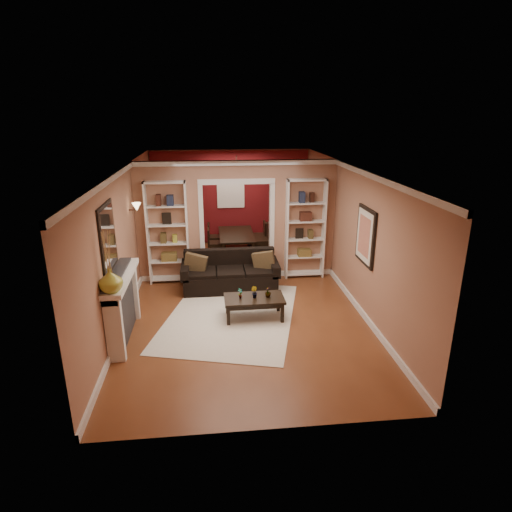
{
  "coord_description": "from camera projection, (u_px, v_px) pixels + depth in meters",
  "views": [
    {
      "loc": [
        -0.57,
        -8.25,
        3.71
      ],
      "look_at": [
        0.22,
        -0.8,
        1.17
      ],
      "focal_mm": 30.0,
      "sensor_mm": 36.0,
      "label": 1
    }
  ],
  "objects": [
    {
      "name": "dining_table",
      "position": [
        238.0,
        244.0,
        11.61
      ],
      "size": [
        1.66,
        0.93,
        0.58
      ],
      "primitive_type": "imported",
      "rotation": [
        0.0,
        0.0,
        1.57
      ],
      "color": "black",
      "rests_on": "floor"
    },
    {
      "name": "bookshelf_left",
      "position": [
        168.0,
        233.0,
        9.47
      ],
      "size": [
        0.9,
        0.3,
        2.3
      ],
      "primitive_type": "cube",
      "color": "white",
      "rests_on": "floor"
    },
    {
      "name": "dining_chair_nw",
      "position": [
        217.0,
        243.0,
        11.23
      ],
      "size": [
        0.47,
        0.47,
        0.84
      ],
      "primitive_type": "cube",
      "rotation": [
        0.0,
        0.0,
        1.73
      ],
      "color": "black",
      "rests_on": "floor"
    },
    {
      "name": "red_back_panel",
      "position": [
        231.0,
        199.0,
        12.34
      ],
      "size": [
        4.44,
        0.04,
        2.64
      ],
      "primitive_type": "cube",
      "color": "maroon",
      "rests_on": "floor"
    },
    {
      "name": "vase",
      "position": [
        110.0,
        280.0,
        6.31
      ],
      "size": [
        0.36,
        0.36,
        0.37
      ],
      "primitive_type": "imported",
      "rotation": [
        0.0,
        0.0,
        -0.03
      ],
      "color": "#ABB139",
      "rests_on": "fireplace"
    },
    {
      "name": "sofa",
      "position": [
        230.0,
        271.0,
        9.29
      ],
      "size": [
        2.1,
        0.91,
        0.82
      ],
      "primitive_type": "cube",
      "color": "black",
      "rests_on": "floor"
    },
    {
      "name": "floor",
      "position": [
        241.0,
        297.0,
        9.02
      ],
      "size": [
        8.0,
        8.0,
        0.0
      ],
      "primitive_type": "plane",
      "color": "brown",
      "rests_on": "ground"
    },
    {
      "name": "wall_right",
      "position": [
        349.0,
        232.0,
        8.81
      ],
      "size": [
        0.0,
        8.0,
        8.0
      ],
      "primitive_type": "plane",
      "rotation": [
        1.57,
        0.0,
        -1.57
      ],
      "color": "#A97459",
      "rests_on": "ground"
    },
    {
      "name": "wall_left",
      "position": [
        126.0,
        238.0,
        8.36
      ],
      "size": [
        0.0,
        8.0,
        8.0
      ],
      "primitive_type": "plane",
      "rotation": [
        1.57,
        0.0,
        1.57
      ],
      "color": "#A97459",
      "rests_on": "ground"
    },
    {
      "name": "wall_back",
      "position": [
        231.0,
        197.0,
        12.35
      ],
      "size": [
        8.0,
        0.0,
        8.0
      ],
      "primitive_type": "plane",
      "rotation": [
        1.57,
        0.0,
        0.0
      ],
      "color": "#A97459",
      "rests_on": "ground"
    },
    {
      "name": "area_rug",
      "position": [
        231.0,
        315.0,
        8.18
      ],
      "size": [
        3.05,
        3.71,
        0.01
      ],
      "primitive_type": "cube",
      "rotation": [
        0.0,
        0.0,
        -0.26
      ],
      "color": "silver",
      "rests_on": "floor"
    },
    {
      "name": "pillow_right",
      "position": [
        264.0,
        261.0,
        9.28
      ],
      "size": [
        0.48,
        0.28,
        0.47
      ],
      "primitive_type": "cube",
      "rotation": [
        0.0,
        0.0,
        -0.34
      ],
      "color": "brown",
      "rests_on": "sofa"
    },
    {
      "name": "framed_art",
      "position": [
        365.0,
        236.0,
        7.8
      ],
      "size": [
        0.04,
        0.85,
        1.05
      ],
      "primitive_type": "cube",
      "color": "black",
      "rests_on": "wall_right"
    },
    {
      "name": "plant_right",
      "position": [
        268.0,
        292.0,
        7.95
      ],
      "size": [
        0.16,
        0.16,
        0.2
      ],
      "primitive_type": "imported",
      "rotation": [
        0.0,
        0.0,
        4.1
      ],
      "color": "#336626",
      "rests_on": "coffee_table"
    },
    {
      "name": "partition_wall",
      "position": [
        237.0,
        221.0,
        9.72
      ],
      "size": [
        4.5,
        0.15,
        2.7
      ],
      "primitive_type": "cube",
      "color": "#A97459",
      "rests_on": "floor"
    },
    {
      "name": "wall_front",
      "position": [
        266.0,
        332.0,
        4.82
      ],
      "size": [
        8.0,
        0.0,
        8.0
      ],
      "primitive_type": "plane",
      "rotation": [
        -1.57,
        0.0,
        0.0
      ],
      "color": "#A97459",
      "rests_on": "ground"
    },
    {
      "name": "ceiling",
      "position": [
        240.0,
        167.0,
        8.15
      ],
      "size": [
        8.0,
        8.0,
        0.0
      ],
      "primitive_type": "plane",
      "rotation": [
        3.14,
        0.0,
        0.0
      ],
      "color": "white",
      "rests_on": "ground"
    },
    {
      "name": "dining_chair_ne",
      "position": [
        259.0,
        240.0,
        11.32
      ],
      "size": [
        0.53,
        0.53,
        0.93
      ],
      "primitive_type": "cube",
      "rotation": [
        0.0,
        0.0,
        -1.4
      ],
      "color": "black",
      "rests_on": "floor"
    },
    {
      "name": "fireplace",
      "position": [
        124.0,
        307.0,
        7.21
      ],
      "size": [
        0.32,
        1.7,
        1.16
      ],
      "primitive_type": "cube",
      "color": "white",
      "rests_on": "floor"
    },
    {
      "name": "dining_window",
      "position": [
        231.0,
        191.0,
        12.22
      ],
      "size": [
        0.78,
        0.03,
        0.98
      ],
      "primitive_type": "cube",
      "color": "#8CA5CC",
      "rests_on": "wall_back"
    },
    {
      "name": "dining_chair_sw",
      "position": [
        217.0,
        237.0,
        11.8
      ],
      "size": [
        0.53,
        0.53,
        0.82
      ],
      "primitive_type": "cube",
      "rotation": [
        0.0,
        0.0,
        1.15
      ],
      "color": "black",
      "rests_on": "floor"
    },
    {
      "name": "plant_left",
      "position": [
        240.0,
        293.0,
        7.9
      ],
      "size": [
        0.12,
        0.12,
        0.19
      ],
      "primitive_type": "imported",
      "rotation": [
        0.0,
        0.0,
        0.81
      ],
      "color": "#336626",
      "rests_on": "coffee_table"
    },
    {
      "name": "plant_center",
      "position": [
        254.0,
        292.0,
        7.92
      ],
      "size": [
        0.15,
        0.15,
        0.21
      ],
      "primitive_type": "imported",
      "rotation": [
        0.0,
        0.0,
        2.24
      ],
      "color": "#336626",
      "rests_on": "coffee_table"
    },
    {
      "name": "chandelier",
      "position": [
        233.0,
        181.0,
        10.91
      ],
      "size": [
        0.5,
        0.5,
        0.3
      ],
      "primitive_type": "cube",
      "color": "#3B231B",
      "rests_on": "ceiling"
    },
    {
      "name": "wall_sconce",
      "position": [
        134.0,
        208.0,
        8.73
      ],
      "size": [
        0.18,
        0.18,
        0.22
      ],
      "primitive_type": "cube",
      "color": "#FFE0A5",
      "rests_on": "wall_left"
    },
    {
      "name": "pillow_left",
      "position": [
        195.0,
        263.0,
        9.13
      ],
      "size": [
        0.49,
        0.23,
        0.47
      ],
      "primitive_type": "cube",
      "rotation": [
        0.0,
        0.0,
        -0.22
      ],
      "color": "brown",
      "rests_on": "sofa"
    },
    {
      "name": "coffee_table",
      "position": [
        254.0,
        308.0,
        8.03
      ],
      "size": [
        1.12,
        0.62,
        0.42
      ],
      "primitive_type": "cube",
      "rotation": [
        0.0,
        0.0,
        0.01
      ],
      "color": "black",
      "rests_on": "floor"
    },
    {
      "name": "mirror",
      "position": [
        108.0,
        238.0,
        6.81
      ],
      "size": [
        0.03,
        0.95,
        1.1
      ],
      "primitive_type": "cube",
      "color": "silver",
      "rests_on": "wall_left"
    },
    {
      "name": "dining_chair_se",
      "position": [
        257.0,
        236.0,
        11.9
      ],
      "size": [
        0.46,
        0.46,
        0.84
      ],
      "primitive_type": "cube",
      "rotation": [
        0.0,
        0.0,
        -1.68
      ],
      "color": "black",
      "rests_on": "floor"
    },
    {
      "name": "bookshelf_right",
      "position": [
        305.0,
        229.0,
        9.78
      ],
      "size": [
        0.9,
        0.3,
        2.3
      ],
      "primitive_type": "cube",
      "color": "white",
      "rests_on": "floor"
    }
  ]
}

